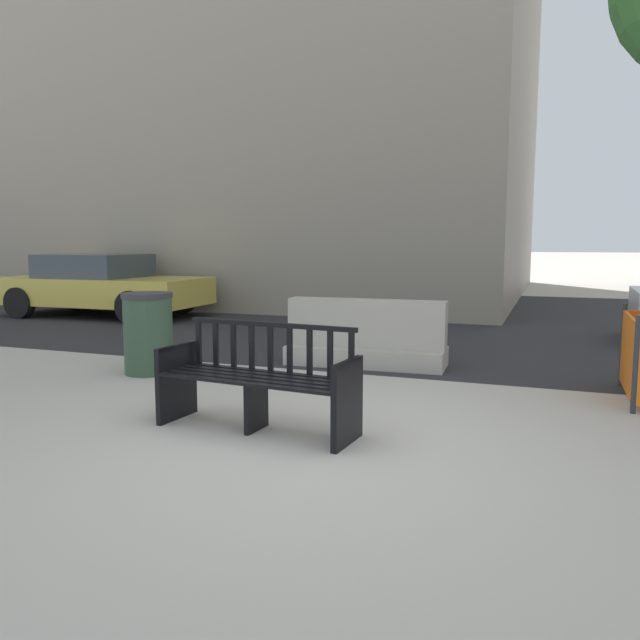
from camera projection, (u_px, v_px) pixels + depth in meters
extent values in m
plane|color=#B7B2A8|center=(311.00, 449.00, 4.72)|extent=(200.00, 200.00, 0.00)
cube|color=#28282B|center=(466.00, 318.00, 12.80)|extent=(120.00, 12.00, 0.01)
cube|color=black|center=(177.00, 382.00, 5.50)|extent=(0.10, 0.52, 0.66)
cube|color=black|center=(347.00, 403.00, 4.79)|extent=(0.10, 0.52, 0.66)
cube|color=black|center=(256.00, 404.00, 5.15)|extent=(0.07, 0.33, 0.45)
cube|color=black|center=(241.00, 383.00, 4.92)|extent=(1.60, 0.21, 0.02)
cube|color=black|center=(248.00, 380.00, 5.02)|extent=(1.60, 0.21, 0.02)
cube|color=black|center=(256.00, 378.00, 5.13)|extent=(1.60, 0.21, 0.02)
cube|color=black|center=(263.00, 375.00, 5.23)|extent=(1.60, 0.21, 0.02)
cube|color=black|center=(270.00, 372.00, 5.33)|extent=(1.60, 0.21, 0.02)
cube|color=black|center=(270.00, 325.00, 5.29)|extent=(1.60, 0.18, 0.04)
cube|color=black|center=(199.00, 343.00, 5.64)|extent=(0.05, 0.03, 0.38)
cube|color=black|center=(216.00, 344.00, 5.56)|extent=(0.05, 0.03, 0.38)
cube|color=black|center=(234.00, 346.00, 5.48)|extent=(0.05, 0.03, 0.38)
cube|color=black|center=(252.00, 347.00, 5.40)|extent=(0.05, 0.03, 0.38)
cube|color=black|center=(270.00, 349.00, 5.32)|extent=(0.05, 0.03, 0.38)
cube|color=black|center=(290.00, 351.00, 5.24)|extent=(0.05, 0.03, 0.38)
cube|color=black|center=(310.00, 352.00, 5.15)|extent=(0.05, 0.03, 0.38)
cube|color=black|center=(330.00, 354.00, 5.07)|extent=(0.05, 0.03, 0.38)
cube|color=black|center=(351.00, 356.00, 4.99)|extent=(0.05, 0.03, 0.38)
cube|color=black|center=(174.00, 347.00, 5.44)|extent=(0.09, 0.46, 0.03)
cube|color=black|center=(347.00, 363.00, 4.73)|extent=(0.09, 0.46, 0.03)
cube|color=#ADA89E|center=(366.00, 356.00, 7.91)|extent=(2.03, 0.78, 0.24)
cube|color=#ADA89E|center=(366.00, 323.00, 7.86)|extent=(2.01, 0.40, 0.60)
cylinder|color=#2D2D33|center=(636.00, 365.00, 5.64)|extent=(0.05, 0.05, 0.90)
cylinder|color=#2D2D33|center=(623.00, 345.00, 6.75)|extent=(0.05, 0.05, 0.90)
cube|color=orange|center=(629.00, 354.00, 6.19)|extent=(0.03, 1.20, 0.76)
cube|color=#DBC64C|center=(103.00, 291.00, 13.15)|extent=(4.43, 2.04, 0.56)
cube|color=#38424C|center=(95.00, 266.00, 13.14)|extent=(1.96, 1.73, 0.48)
cylinder|color=black|center=(181.00, 299.00, 13.59)|extent=(0.65, 0.24, 0.64)
cylinder|color=black|center=(132.00, 307.00, 11.90)|extent=(0.65, 0.24, 0.64)
cylinder|color=black|center=(79.00, 296.00, 14.45)|extent=(0.65, 0.24, 0.64)
cylinder|color=black|center=(20.00, 303.00, 12.77)|extent=(0.65, 0.24, 0.64)
cylinder|color=#334C38|center=(148.00, 336.00, 7.40)|extent=(0.57, 0.57, 0.90)
cylinder|color=#2D2D33|center=(147.00, 295.00, 7.34)|extent=(0.60, 0.60, 0.06)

